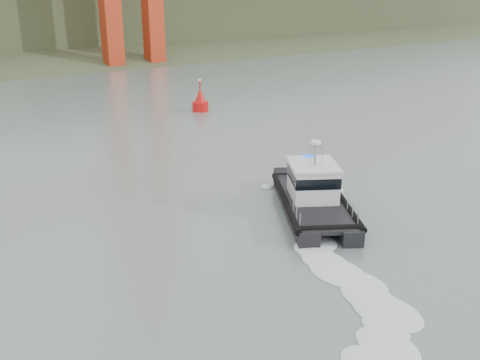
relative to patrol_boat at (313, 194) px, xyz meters
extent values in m
plane|color=slate|center=(-3.16, -6.83, -1.22)|extent=(400.00, 400.00, 0.00)
cube|color=black|center=(-1.14, 0.50, -0.84)|extent=(6.11, 9.26, 1.10)
cube|color=black|center=(0.99, -0.75, -0.84)|extent=(6.11, 9.26, 1.10)
cube|color=black|center=(-0.31, -0.52, -0.40)|extent=(7.55, 9.33, 0.23)
cube|color=silver|center=(0.16, 0.27, 0.76)|extent=(4.03, 4.22, 2.10)
cube|color=black|center=(0.16, 0.27, 1.14)|extent=(4.10, 4.30, 0.69)
cube|color=silver|center=(0.16, 0.27, 1.88)|extent=(4.28, 4.47, 0.15)
cylinder|color=gray|center=(0.02, 0.03, 2.63)|extent=(0.15, 0.15, 1.64)
cylinder|color=white|center=(0.02, 0.03, 3.41)|extent=(0.64, 0.64, 0.16)
cylinder|color=red|center=(9.38, 29.53, -0.80)|extent=(1.89, 1.89, 1.26)
cone|color=red|center=(9.38, 29.53, 0.46)|extent=(1.47, 1.47, 1.89)
cylinder|color=red|center=(9.38, 29.53, 1.72)|extent=(0.17, 0.17, 1.05)
sphere|color=#E5D87F|center=(9.38, 29.53, 2.35)|extent=(0.31, 0.31, 0.31)
camera|label=1|loc=(-21.86, -23.15, 12.40)|focal=40.00mm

